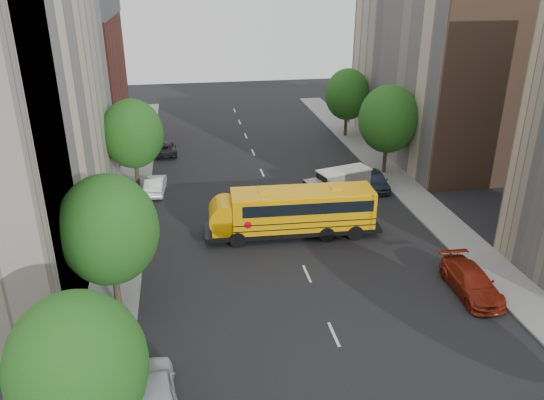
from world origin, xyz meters
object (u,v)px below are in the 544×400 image
object	(u,v)px
street_tree_1	(109,230)
safari_truck	(339,183)
parked_car_1	(155,185)
parked_car_2	(165,148)
street_tree_5	(347,95)
street_tree_4	(388,119)
street_tree_0	(78,367)
parked_car_0	(156,389)
parked_car_3	(471,282)
school_bus	(291,210)
parked_car_4	(376,180)
street_tree_2	(133,134)

from	to	relation	value
street_tree_1	safari_truck	world-z (taller)	street_tree_1
parked_car_1	parked_car_2	world-z (taller)	parked_car_1
street_tree_5	parked_car_2	xyz separation A→B (m)	(-19.80, -2.89, -4.07)
parked_car_2	street_tree_4	bearing A→B (deg)	152.54
street_tree_0	street_tree_5	world-z (taller)	street_tree_5
parked_car_0	parked_car_1	distance (m)	24.06
street_tree_5	safari_truck	world-z (taller)	street_tree_5
parked_car_0	parked_car_3	bearing A→B (deg)	-168.07
street_tree_4	parked_car_0	world-z (taller)	street_tree_4
street_tree_4	parked_car_1	bearing A→B (deg)	-176.71
street_tree_4	parked_car_3	world-z (taller)	street_tree_4
parked_car_2	street_tree_0	bearing A→B (deg)	83.85
parked_car_3	street_tree_4	bearing A→B (deg)	85.38
street_tree_1	parked_car_3	bearing A→B (deg)	-4.69
parked_car_0	street_tree_1	bearing A→B (deg)	-78.81
school_bus	parked_car_1	xyz separation A→B (m)	(-9.55, 9.55, -1.21)
safari_truck	school_bus	bearing A→B (deg)	-146.46
street_tree_4	street_tree_5	world-z (taller)	street_tree_4
parked_car_1	parked_car_4	size ratio (longest dim) A/B	0.99
parked_car_3	parked_car_0	bearing A→B (deg)	-160.56
safari_truck	parked_car_1	world-z (taller)	safari_truck
street_tree_4	parked_car_1	world-z (taller)	street_tree_4
parked_car_2	school_bus	bearing A→B (deg)	111.27
street_tree_2	parked_car_1	distance (m)	4.54
street_tree_0	safari_truck	world-z (taller)	street_tree_0
street_tree_4	parked_car_2	xyz separation A→B (m)	(-19.80, 9.11, -4.44)
safari_truck	parked_car_4	world-z (taller)	safari_truck
street_tree_4	parked_car_0	bearing A→B (deg)	-128.12
street_tree_5	safari_truck	size ratio (longest dim) A/B	1.31
street_tree_0	street_tree_5	bearing A→B (deg)	61.19
parked_car_2	street_tree_1	bearing A→B (deg)	82.61
street_tree_4	safari_truck	world-z (taller)	street_tree_4
parked_car_2	street_tree_2	bearing A→B (deg)	73.67
street_tree_1	street_tree_5	size ratio (longest dim) A/B	1.05
school_bus	street_tree_5	bearing A→B (deg)	66.70
street_tree_0	parked_car_1	world-z (taller)	street_tree_0
street_tree_0	school_bus	distance (m)	20.68
street_tree_4	parked_car_4	xyz separation A→B (m)	(-2.02, -3.38, -4.34)
street_tree_0	parked_car_4	distance (m)	31.95
school_bus	parked_car_4	bearing A→B (deg)	41.88
parked_car_0	parked_car_2	size ratio (longest dim) A/B	0.96
street_tree_0	street_tree_1	world-z (taller)	street_tree_1
school_bus	parked_car_4	distance (m)	11.63
street_tree_2	parked_car_2	bearing A→B (deg)	76.42
parked_car_2	parked_car_3	distance (m)	33.69
street_tree_5	street_tree_0	bearing A→B (deg)	-118.81
parked_car_0	parked_car_3	xyz separation A→B (m)	(17.60, 5.60, 0.00)
street_tree_0	parked_car_0	world-z (taller)	street_tree_0
street_tree_1	safari_truck	xyz separation A→B (m)	(16.30, 13.34, -3.73)
street_tree_1	parked_car_2	distance (m)	27.54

